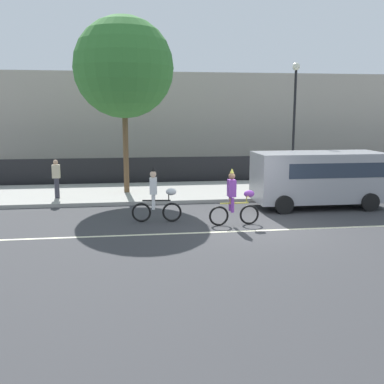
{
  "coord_description": "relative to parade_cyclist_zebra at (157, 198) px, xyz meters",
  "views": [
    {
      "loc": [
        -4.29,
        -13.96,
        3.74
      ],
      "look_at": [
        -2.19,
        1.2,
        1.0
      ],
      "focal_mm": 42.0,
      "sensor_mm": 36.0,
      "label": 1
    }
  ],
  "objects": [
    {
      "name": "parked_van_grey",
      "position": [
        6.51,
        1.58,
        0.44
      ],
      "size": [
        5.0,
        2.22,
        2.18
      ],
      "color": "#99999E",
      "rests_on": "ground"
    },
    {
      "name": "street_lamp_post",
      "position": [
        6.96,
        5.8,
        3.15
      ],
      "size": [
        0.36,
        0.36,
        5.86
      ],
      "color": "black",
      "rests_on": "sidewalk_curb"
    },
    {
      "name": "parade_cyclist_purple",
      "position": [
        2.54,
        -0.81,
        0.0
      ],
      "size": [
        1.72,
        0.5,
        1.92
      ],
      "color": "black",
      "rests_on": "ground"
    },
    {
      "name": "pedestrian_onlooker",
      "position": [
        -3.96,
        4.16,
        0.17
      ],
      "size": [
        0.32,
        0.2,
        1.62
      ],
      "color": "#33333D",
      "rests_on": "sidewalk_curb"
    },
    {
      "name": "street_tree_near_lamp",
      "position": [
        -1.05,
        5.18,
        4.78
      ],
      "size": [
        4.35,
        4.35,
        7.65
      ],
      "color": "brown",
      "rests_on": "sidewalk_curb"
    },
    {
      "name": "parade_cyclist_zebra",
      "position": [
        0.0,
        0.0,
        0.0
      ],
      "size": [
        1.72,
        0.5,
        1.92
      ],
      "color": "black",
      "rests_on": "ground"
    },
    {
      "name": "fence_line",
      "position": [
        3.42,
        8.28,
        -0.14
      ],
      "size": [
        40.0,
        0.08,
        1.4
      ],
      "primitive_type": "cube",
      "color": "black",
      "rests_on": "ground"
    },
    {
      "name": "sidewalk_curb",
      "position": [
        3.42,
        5.38,
        -0.77
      ],
      "size": [
        60.0,
        5.0,
        0.15
      ],
      "primitive_type": "cube",
      "color": "#9E9B93",
      "rests_on": "ground"
    },
    {
      "name": "ground_plane",
      "position": [
        3.42,
        -1.12,
        -0.84
      ],
      "size": [
        80.0,
        80.0,
        0.0
      ],
      "primitive_type": "plane",
      "color": "#38383A"
    },
    {
      "name": "building_backdrop",
      "position": [
        4.44,
        16.88,
        2.22
      ],
      "size": [
        28.0,
        8.0,
        6.13
      ],
      "primitive_type": "cube",
      "color": "#B2A899",
      "rests_on": "ground"
    },
    {
      "name": "road_centre_line",
      "position": [
        3.42,
        -1.62,
        -0.84
      ],
      "size": [
        36.0,
        0.14,
        0.01
      ],
      "primitive_type": "cube",
      "color": "beige",
      "rests_on": "ground"
    }
  ]
}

